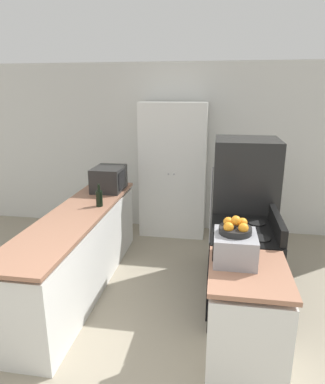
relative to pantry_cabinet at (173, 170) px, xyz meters
The scene contains 10 objects.
wall_back 0.40m from the pantry_cabinet, 81.17° to the left, with size 7.00×0.06×2.60m.
counter_left 2.02m from the pantry_cabinet, 115.80° to the right, with size 0.60×2.69×0.90m.
counter_right 2.93m from the pantry_cabinet, 71.14° to the right, with size 0.60×0.73×0.90m.
pantry_cabinet is the anchor object (origin of this frame).
stove 2.23m from the pantry_cabinet, 63.89° to the right, with size 0.66×0.79×1.06m.
refrigerator 1.52m from the pantry_cabinet, 49.45° to the right, with size 0.73×0.71×1.67m.
microwave 1.11m from the pantry_cabinet, 133.09° to the right, with size 0.39×0.50×0.31m.
wine_bottle 1.62m from the pantry_cabinet, 114.19° to the right, with size 0.08×0.08×0.26m.
toaster_oven 2.71m from the pantry_cabinet, 72.43° to the right, with size 0.33×0.36×0.22m.
fruit_bowl 2.70m from the pantry_cabinet, 72.36° to the right, with size 0.25×0.25×0.14m.
Camera 1 is at (0.61, -1.88, 2.17)m, focal length 32.00 mm.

